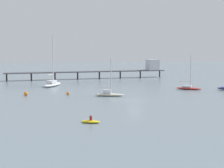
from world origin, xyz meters
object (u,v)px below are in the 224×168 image
sailboat_red (189,87)px  sailboat_cream (109,93)px  sailboat_white (52,83)px  dinghy_yellow (91,121)px  pier (119,68)px  mooring_buoy_near (26,94)px  mooring_buoy_outer (68,93)px

sailboat_red → sailboat_cream: bearing=-163.4°
sailboat_white → dinghy_yellow: size_ratio=4.88×
pier → dinghy_yellow: (-22.66, -67.89, -3.15)m
sailboat_red → mooring_buoy_near: sailboat_red is taller
sailboat_white → sailboat_cream: bearing=-65.3°
sailboat_white → sailboat_red: (32.50, -15.97, -0.22)m
sailboat_cream → mooring_buoy_near: bearing=164.5°
dinghy_yellow → mooring_buoy_outer: 28.45m
pier → sailboat_red: size_ratio=6.47×
pier → mooring_buoy_outer: (-22.52, -39.44, -3.02)m
sailboat_red → pier: bearing=102.0°
pier → sailboat_white: sailboat_white is taller
pier → mooring_buoy_outer: 45.52m
mooring_buoy_outer → mooring_buoy_near: bearing=175.8°
sailboat_red → dinghy_yellow: (-30.53, -30.91, -0.34)m
dinghy_yellow → mooring_buoy_outer: bearing=89.7°
dinghy_yellow → mooring_buoy_outer: dinghy_yellow is taller
dinghy_yellow → mooring_buoy_near: (-8.79, 29.11, 0.24)m
sailboat_cream → mooring_buoy_outer: (-8.29, 4.13, -0.24)m
sailboat_white → mooring_buoy_near: size_ratio=15.56×
sailboat_white → sailboat_cream: (10.40, -22.56, -0.18)m
sailboat_white → sailboat_cream: sailboat_white is taller
pier → mooring_buoy_near: size_ratio=62.27×
pier → sailboat_cream: size_ratio=6.94×
sailboat_white → pier: bearing=40.5°
sailboat_cream → sailboat_white: bearing=114.7°
sailboat_cream → mooring_buoy_outer: sailboat_cream is taller
sailboat_white → sailboat_red: bearing=-26.2°
sailboat_red → dinghy_yellow: 43.45m
sailboat_red → mooring_buoy_near: bearing=-177.4°
sailboat_red → sailboat_white: bearing=153.8°
sailboat_red → sailboat_cream: 23.06m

